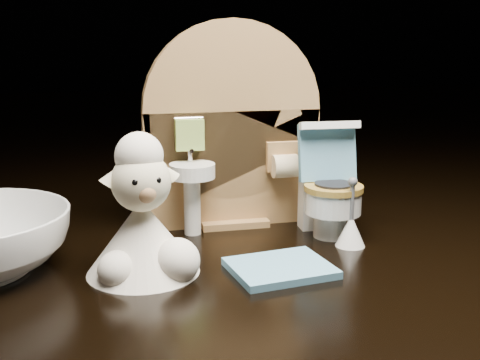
% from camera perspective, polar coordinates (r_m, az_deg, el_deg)
% --- Properties ---
extents(backdrop_panel, '(0.13, 0.05, 0.15)m').
position_cam_1_polar(backdrop_panel, '(0.44, -0.85, 4.05)').
color(backdrop_panel, '#A17544').
rests_on(backdrop_panel, ground).
extents(toy_toilet, '(0.04, 0.05, 0.08)m').
position_cam_1_polar(toy_toilet, '(0.43, 8.40, -1.26)').
color(toy_toilet, white).
rests_on(toy_toilet, ground).
extents(bath_mat, '(0.06, 0.06, 0.00)m').
position_cam_1_polar(bath_mat, '(0.37, 3.84, -8.33)').
color(bath_mat, '#5B97B5').
rests_on(bath_mat, ground).
extents(toilet_brush, '(0.02, 0.02, 0.05)m').
position_cam_1_polar(toilet_brush, '(0.41, 10.46, -4.50)').
color(toilet_brush, white).
rests_on(toilet_brush, ground).
extents(plush_lamb, '(0.07, 0.07, 0.09)m').
position_cam_1_polar(plush_lamb, '(0.36, -9.16, -4.25)').
color(plush_lamb, white).
rests_on(plush_lamb, ground).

